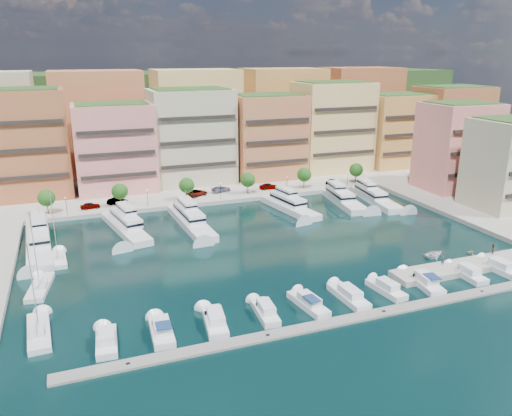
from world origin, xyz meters
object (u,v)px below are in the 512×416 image
object	(u,v)px
cruiser_8	(467,274)
lamppost_2	(221,188)
yacht_4	(289,206)
sailboat_2	(58,260)
yacht_6	(374,197)
car_3	(221,189)
cruiser_7	(424,282)
tender_3	(471,252)
cruiser_6	(386,289)
yacht_2	(190,219)
cruiser_3	(265,312)
lamppost_1	(147,195)
car_4	(269,186)
yacht_5	(343,199)
cruiser_5	(349,296)
cruiser_4	(308,304)
person_0	(443,260)
sailboat_0	(39,333)
cruiser_0	(107,342)
car_0	(90,206)
tender_2	(435,254)
person_1	(493,249)
cruiser_1	(162,331)
tree_2	(187,185)
lamppost_3	(287,182)
cruiser_9	(499,268)
cruiser_2	(215,321)
car_2	(197,193)
car_1	(117,201)
tree_3	(248,180)
yacht_1	(125,226)
lamppost_0	(66,203)
tree_5	(356,170)
tree_0	(46,198)
tree_1	(120,191)
car_5	(333,182)
tree_4	(304,175)
sailboat_1	(40,288)

from	to	relation	value
cruiser_8	lamppost_2	bearing A→B (deg)	115.13
yacht_4	sailboat_2	bearing A→B (deg)	-165.10
yacht_6	car_3	size ratio (longest dim) A/B	4.00
cruiser_7	tender_3	size ratio (longest dim) A/B	5.41
cruiser_6	yacht_4	bearing A→B (deg)	85.83
lamppost_2	yacht_2	size ratio (longest dim) A/B	0.17
cruiser_3	cruiser_7	distance (m)	27.55
lamppost_1	car_4	distance (m)	33.16
yacht_5	cruiser_5	bearing A→B (deg)	-119.03
cruiser_4	person_0	xyz separation A→B (m)	(27.52, 3.88, 1.21)
sailboat_0	tender_3	world-z (taller)	sailboat_0
cruiser_0	car_0	size ratio (longest dim) A/B	1.64
car_0	person_0	bearing A→B (deg)	-142.50
tender_2	person_1	xyz separation A→B (m)	(8.99, -4.50, 1.53)
cruiser_7	cruiser_1	bearing A→B (deg)	179.98
cruiser_4	tree_2	bearing A→B (deg)	94.57
yacht_5	lamppost_3	bearing A→B (deg)	133.41
lamppost_3	cruiser_1	world-z (taller)	lamppost_3
cruiser_1	cruiser_9	size ratio (longest dim) A/B	0.99
cruiser_2	cruiser_9	distance (m)	50.71
cruiser_6	sailboat_2	bearing A→B (deg)	147.33
lamppost_2	cruiser_2	xyz separation A→B (m)	(-17.64, -55.79, -3.28)
tree_2	car_0	bearing A→B (deg)	177.90
cruiser_0	car_2	bearing A→B (deg)	65.91
tender_2	car_1	distance (m)	72.55
cruiser_8	tender_3	world-z (taller)	cruiser_8
tree_3	lamppost_3	distance (m)	10.30
cruiser_6	car_1	distance (m)	69.51
yacht_1	cruiser_5	bearing A→B (deg)	-57.13
yacht_2	yacht_1	bearing A→B (deg)	176.25
yacht_6	person_0	bearing A→B (deg)	-107.41
tree_2	cruiser_5	world-z (taller)	tree_2
lamppost_0	cruiser_8	bearing A→B (deg)	-41.90
tree_5	tender_3	size ratio (longest dim) A/B	3.43
tree_0	tree_2	size ratio (longest dim) A/B	1.00
yacht_4	cruiser_8	xyz separation A→B (m)	(12.74, -44.52, -0.54)
tree_0	tree_1	bearing A→B (deg)	0.00
tree_3	cruiser_8	size ratio (longest dim) A/B	0.75
car_5	cruiser_8	bearing A→B (deg)	151.75
car_5	tree_4	bearing A→B (deg)	72.62
tender_2	sailboat_2	bearing A→B (deg)	56.67
car_3	person_0	size ratio (longest dim) A/B	3.49
tender_2	lamppost_3	bearing A→B (deg)	-3.97
lamppost_1	tender_3	size ratio (longest dim) A/B	2.55
tree_5	tree_3	bearing A→B (deg)	180.00
yacht_1	cruiser_7	xyz separation A→B (m)	(42.02, -43.56, -0.52)
sailboat_2	car_3	xyz separation A→B (m)	(39.98, 31.56, 1.47)
cruiser_5	person_1	distance (m)	32.82
sailboat_1	tree_1	bearing A→B (deg)	66.49
cruiser_3	person_1	bearing A→B (deg)	5.67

